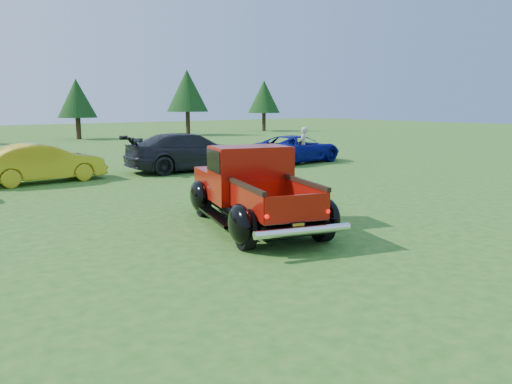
% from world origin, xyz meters
% --- Properties ---
extents(ground, '(120.00, 120.00, 0.00)m').
position_xyz_m(ground, '(0.00, 0.00, 0.00)').
color(ground, '#26611B').
rests_on(ground, ground).
extents(tree_mid_right, '(2.82, 2.82, 4.40)m').
position_xyz_m(tree_mid_right, '(6.00, 30.00, 2.97)').
color(tree_mid_right, '#332114').
rests_on(tree_mid_right, ground).
extents(tree_east, '(3.46, 3.46, 5.40)m').
position_xyz_m(tree_east, '(15.00, 29.50, 3.66)').
color(tree_east, '#332114').
rests_on(tree_east, ground).
extents(tree_far_east, '(3.07, 3.07, 4.80)m').
position_xyz_m(tree_far_east, '(24.00, 30.50, 3.25)').
color(tree_far_east, '#332114').
rests_on(tree_far_east, ground).
extents(pickup_truck, '(3.19, 4.85, 1.69)m').
position_xyz_m(pickup_truck, '(0.02, 1.15, 0.80)').
color(pickup_truck, black).
rests_on(pickup_truck, ground).
extents(show_car_yellow, '(3.98, 1.55, 1.29)m').
position_xyz_m(show_car_yellow, '(-1.90, 10.01, 0.65)').
color(show_car_yellow, gold).
rests_on(show_car_yellow, ground).
extents(show_car_grey, '(5.25, 2.60, 1.47)m').
position_xyz_m(show_car_grey, '(3.50, 9.63, 0.73)').
color(show_car_grey, black).
rests_on(show_car_grey, ground).
extents(show_car_blue, '(4.49, 2.32, 1.21)m').
position_xyz_m(show_car_blue, '(8.67, 9.08, 0.61)').
color(show_car_blue, navy).
rests_on(show_car_blue, ground).
extents(spectator, '(0.69, 0.63, 1.59)m').
position_xyz_m(spectator, '(8.58, 8.60, 0.80)').
color(spectator, '#B6B19D').
rests_on(spectator, ground).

